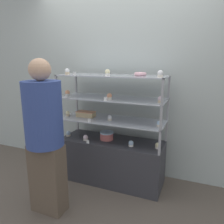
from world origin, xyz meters
The scene contains 27 objects.
ground_plane centered at (0.00, 0.00, 0.00)m, with size 20.00×20.00×0.00m, color brown.
back_wall centered at (0.00, 0.39, 1.30)m, with size 8.00×0.05×2.60m.
display_base centered at (0.00, 0.00, 0.28)m, with size 1.31×0.48×0.57m.
display_riser_lower centered at (0.00, 0.00, 0.82)m, with size 1.31×0.48×0.28m.
display_riser_middle centered at (0.00, 0.00, 1.10)m, with size 1.31×0.48×0.28m.
display_riser_upper centered at (0.00, 0.00, 1.38)m, with size 1.31×0.48×0.28m.
layer_cake_centerpiece centered at (-0.07, 0.00, 0.62)m, with size 0.18×0.18×0.10m.
sheet_cake_frosted centered at (-0.37, 0.00, 0.88)m, with size 0.24×0.13×0.07m.
cupcake_0 centered at (-0.61, -0.08, 0.60)m, with size 0.06×0.06×0.07m.
cupcake_1 centered at (-0.31, -0.13, 0.60)m, with size 0.06×0.06×0.07m.
cupcake_2 centered at (0.29, -0.10, 0.60)m, with size 0.06×0.06×0.07m.
cupcake_3 centered at (0.59, -0.05, 0.60)m, with size 0.06×0.06×0.07m.
price_tag_0 centered at (-0.23, -0.22, 0.59)m, with size 0.04×0.00×0.04m.
cupcake_4 centered at (-0.61, -0.06, 0.87)m, with size 0.05×0.05×0.07m.
cupcake_5 centered at (-0.01, -0.05, 0.87)m, with size 0.05×0.05×0.07m.
cupcake_6 centered at (0.60, -0.08, 0.87)m, with size 0.05×0.05×0.07m.
price_tag_1 centered at (-0.20, -0.22, 0.86)m, with size 0.04×0.00×0.04m.
cupcake_7 centered at (-0.60, -0.06, 1.15)m, with size 0.06×0.06×0.07m.
cupcake_8 centered at (0.01, -0.11, 1.15)m, with size 0.06×0.06×0.07m.
cupcake_9 centered at (0.61, -0.08, 1.15)m, with size 0.06×0.06×0.07m.
price_tag_2 centered at (0.01, -0.22, 1.14)m, with size 0.04×0.00×0.04m.
cupcake_10 centered at (-0.59, -0.06, 1.43)m, with size 0.06×0.06×0.07m.
cupcake_11 centered at (-0.01, -0.10, 1.43)m, with size 0.06×0.06×0.07m.
cupcake_12 centered at (0.60, -0.13, 1.43)m, with size 0.06×0.06×0.07m.
price_tag_3 centered at (-0.38, -0.22, 1.41)m, with size 0.04×0.00×0.04m.
donut_glazed centered at (0.34, 0.05, 1.41)m, with size 0.15×0.15×0.04m.
customer_figure centered at (-0.39, -0.80, 0.85)m, with size 0.37×0.37×1.59m.
Camera 1 is at (1.01, -2.44, 1.57)m, focal length 35.00 mm.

